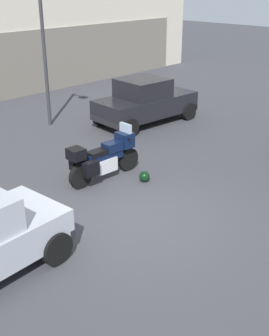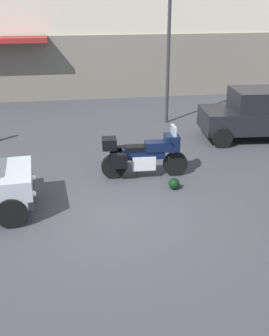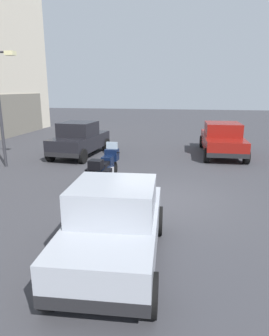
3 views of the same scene
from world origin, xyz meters
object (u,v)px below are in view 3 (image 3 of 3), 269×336
object	(u,v)px
car_hatchback_near	(80,139)
motorcycle	(105,168)
helmet	(135,178)
streetlamp_curbside	(2,98)
car_sedan_far	(222,139)
car_compact_side	(114,225)

from	to	relation	value
car_hatchback_near	motorcycle	bearing A→B (deg)	-145.23
helmet	car_hatchback_near	xyz separation A→B (m)	(3.70, 3.36, 0.67)
streetlamp_curbside	car_sedan_far	bearing A→B (deg)	-65.68
car_compact_side	car_sedan_far	bearing A→B (deg)	-19.37
streetlamp_curbside	car_compact_side	bearing A→B (deg)	-135.47
helmet	car_compact_side	world-z (taller)	car_compact_side
car_hatchback_near	car_sedan_far	size ratio (longest dim) A/B	0.86
motorcycle	car_hatchback_near	size ratio (longest dim) A/B	0.57
car_sedan_far	streetlamp_curbside	bearing A→B (deg)	112.97
motorcycle	car_compact_side	xyz separation A→B (m)	(-4.41, -1.41, 0.15)
car_compact_side	streetlamp_curbside	xyz separation A→B (m)	(6.19, 6.09, 2.05)
car_compact_side	helmet	bearing A→B (deg)	2.32
car_hatchback_near	car_sedan_far	bearing A→B (deg)	-72.49
car_sedan_far	streetlamp_curbside	world-z (taller)	streetlamp_curbside
helmet	streetlamp_curbside	bearing A→B (deg)	78.07
car_sedan_far	car_compact_side	world-z (taller)	same
motorcycle	car_compact_side	size ratio (longest dim) A/B	0.64
motorcycle	car_sedan_far	distance (m)	7.24
car_hatchback_near	car_sedan_far	xyz separation A→B (m)	(1.52, -6.77, -0.03)
motorcycle	streetlamp_curbside	xyz separation A→B (m)	(1.79, 4.68, 2.20)
car_sedan_far	helmet	bearing A→B (deg)	145.58
car_sedan_far	car_compact_side	size ratio (longest dim) A/B	1.30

